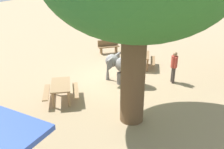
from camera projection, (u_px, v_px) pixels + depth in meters
name	position (u px, v px, depth m)	size (l,w,h in m)	color
ground_plane	(114.00, 80.00, 12.96)	(60.00, 60.00, 0.00)	tan
elephant	(125.00, 66.00, 12.33)	(2.05, 1.38, 1.42)	slate
person_handler	(174.00, 65.00, 12.38)	(0.32, 0.45, 1.62)	#3F3833
wooden_bench	(108.00, 46.00, 16.85)	(1.25, 1.29, 0.88)	brown
picnic_table_near	(142.00, 58.00, 14.40)	(1.90, 1.91, 0.78)	olive
picnic_table_far	(61.00, 88.00, 10.83)	(2.09, 2.09, 0.78)	#9E7A51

